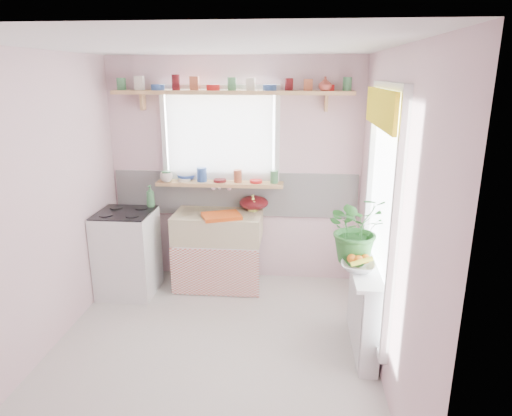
{
  "coord_description": "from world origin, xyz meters",
  "views": [
    {
      "loc": [
        0.7,
        -3.37,
        2.31
      ],
      "look_at": [
        0.34,
        0.55,
        1.15
      ],
      "focal_mm": 32.0,
      "sensor_mm": 36.0,
      "label": 1
    }
  ],
  "objects": [
    {
      "name": "sill_cup",
      "position": [
        -0.73,
        1.42,
        1.21
      ],
      "size": [
        0.17,
        0.17,
        0.11
      ],
      "primitive_type": "imported",
      "rotation": [
        0.0,
        0.0,
        -0.31
      ],
      "color": "silver",
      "rests_on": "windowsill"
    },
    {
      "name": "pine_shelf",
      "position": [
        0.0,
        1.47,
        2.12
      ],
      "size": [
        2.52,
        0.24,
        0.04
      ],
      "primitive_type": "cube",
      "color": "tan",
      "rests_on": "room"
    },
    {
      "name": "shelf_vase",
      "position": [
        0.96,
        1.41,
        2.21
      ],
      "size": [
        0.17,
        0.17,
        0.14
      ],
      "primitive_type": "imported",
      "rotation": [
        0.0,
        0.0,
        0.31
      ],
      "color": "#A03E31",
      "rests_on": "pine_shelf"
    },
    {
      "name": "colander",
      "position": [
        0.22,
        1.5,
        0.92
      ],
      "size": [
        0.41,
        0.41,
        0.15
      ],
      "primitive_type": "ellipsoid",
      "rotation": [
        0.0,
        0.0,
        -0.32
      ],
      "color": "#500D12",
      "rests_on": "sink_unit"
    },
    {
      "name": "sink_unit",
      "position": [
        -0.15,
        1.29,
        0.43
      ],
      "size": [
        0.95,
        0.65,
        1.11
      ],
      "color": "white",
      "rests_on": "ground"
    },
    {
      "name": "sill_crockery",
      "position": [
        -0.17,
        1.48,
        1.22
      ],
      "size": [
        1.35,
        0.11,
        0.12
      ],
      "color": "#3F7F4C",
      "rests_on": "windowsill"
    },
    {
      "name": "fruit",
      "position": [
        1.22,
        0.1,
        0.87
      ],
      "size": [
        0.2,
        0.14,
        0.1
      ],
      "color": "#D66312",
      "rests_on": "fruit_bowl"
    },
    {
      "name": "herb_pot",
      "position": [
        1.21,
        0.16,
        0.88
      ],
      "size": [
        0.12,
        0.08,
        0.22
      ],
      "primitive_type": "imported",
      "rotation": [
        0.0,
        0.0,
        -0.04
      ],
      "color": "#345E25",
      "rests_on": "radiator_ledge"
    },
    {
      "name": "dish_tray",
      "position": [
        -0.08,
        1.15,
        0.87
      ],
      "size": [
        0.47,
        0.41,
        0.04
      ],
      "primitive_type": "cube",
      "rotation": [
        0.0,
        0.0,
        0.38
      ],
      "color": "#CC4912",
      "rests_on": "sink_unit"
    },
    {
      "name": "jade_plant",
      "position": [
        1.21,
        0.28,
        1.07
      ],
      "size": [
        0.66,
        0.61,
        0.6
      ],
      "primitive_type": "imported",
      "rotation": [
        0.0,
        0.0,
        0.32
      ],
      "color": "#296729",
      "rests_on": "radiator_ledge"
    },
    {
      "name": "room",
      "position": [
        0.66,
        0.86,
        1.37
      ],
      "size": [
        3.2,
        3.2,
        3.2
      ],
      "color": "beige",
      "rests_on": "ground"
    },
    {
      "name": "windowsill",
      "position": [
        -0.15,
        1.48,
        1.14
      ],
      "size": [
        1.4,
        0.22,
        0.04
      ],
      "primitive_type": "cube",
      "color": "tan",
      "rests_on": "room"
    },
    {
      "name": "radiator_ledge",
      "position": [
        1.3,
        0.2,
        0.4
      ],
      "size": [
        0.22,
        0.95,
        0.78
      ],
      "color": "white",
      "rests_on": "ground"
    },
    {
      "name": "cooker_bottle",
      "position": [
        -0.88,
        1.27,
        1.03
      ],
      "size": [
        0.11,
        0.11,
        0.24
      ],
      "primitive_type": "imported",
      "rotation": [
        0.0,
        0.0,
        -0.16
      ],
      "color": "#3F7F4C",
      "rests_on": "cooker"
    },
    {
      "name": "fruit_bowl",
      "position": [
        1.21,
        0.09,
        0.81
      ],
      "size": [
        0.31,
        0.31,
        0.07
      ],
      "primitive_type": "imported",
      "rotation": [
        0.0,
        0.0,
        -0.13
      ],
      "color": "silver",
      "rests_on": "radiator_ledge"
    },
    {
      "name": "cooker",
      "position": [
        -1.1,
        1.05,
        0.46
      ],
      "size": [
        0.58,
        0.58,
        0.93
      ],
      "color": "white",
      "rests_on": "ground"
    },
    {
      "name": "shelf_crockery",
      "position": [
        -0.02,
        1.47,
        2.19
      ],
      "size": [
        2.47,
        0.11,
        0.12
      ],
      "color": "#3F7F4C",
      "rests_on": "pine_shelf"
    },
    {
      "name": "soap_bottle_sink",
      "position": [
        0.22,
        1.42,
        0.94
      ],
      "size": [
        0.11,
        0.11,
        0.18
      ],
      "primitive_type": "imported",
      "rotation": [
        0.0,
        0.0,
        -0.35
      ],
      "color": "#F0FD70",
      "rests_on": "sink_unit"
    },
    {
      "name": "sill_bowl",
      "position": [
        -0.54,
        1.54,
        1.19
      ],
      "size": [
        0.24,
        0.24,
        0.06
      ],
      "primitive_type": "imported",
      "rotation": [
        0.0,
        0.0,
        -0.25
      ],
      "color": "#3759B5",
      "rests_on": "windowsill"
    }
  ]
}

